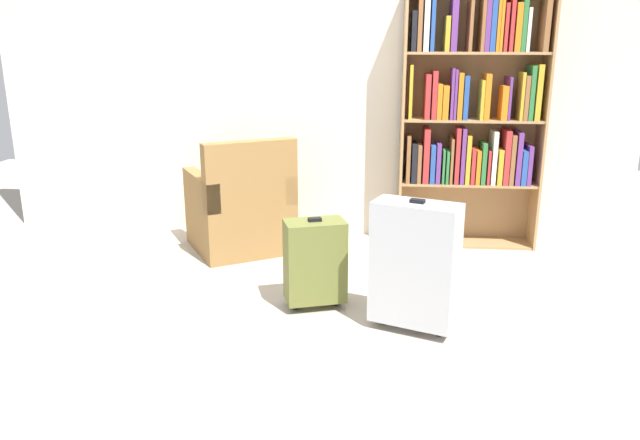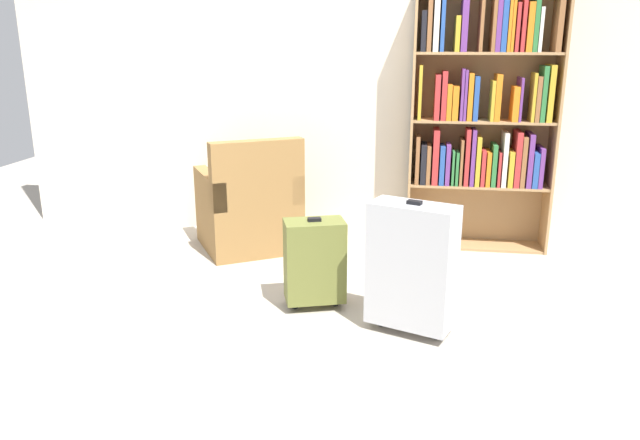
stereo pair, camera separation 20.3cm
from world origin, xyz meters
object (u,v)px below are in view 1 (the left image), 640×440
suitcase_olive (315,261)px  armchair (241,211)px  suitcase_silver (415,264)px  mug (312,240)px  bookshelf (473,109)px

suitcase_olive → armchair: bearing=123.5°
suitcase_olive → suitcase_silver: bearing=-23.8°
mug → armchair: bearing=-166.9°
bookshelf → suitcase_silver: bookshelf is taller
bookshelf → armchair: bookshelf is taller
armchair → suitcase_silver: bearing=-45.5°
mug → bookshelf: bearing=9.2°
bookshelf → suitcase_silver: (-0.50, -1.62, -0.69)m
bookshelf → mug: bearing=-170.8°
mug → suitcase_olive: size_ratio=0.21×
bookshelf → suitcase_olive: size_ratio=3.46×
bookshelf → mug: bookshelf is taller
armchair → mug: (0.54, 0.13, -0.27)m
armchair → suitcase_silver: (1.27, -1.29, 0.08)m
bookshelf → suitcase_olive: bearing=-128.6°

